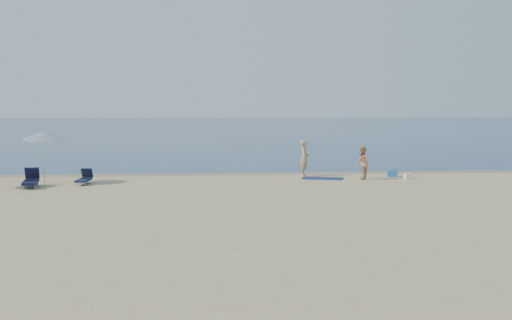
# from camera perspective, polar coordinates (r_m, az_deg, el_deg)

# --- Properties ---
(ground) EXTENTS (160.00, 160.00, 0.00)m
(ground) POSITION_cam_1_polar(r_m,az_deg,el_deg) (14.95, 6.68, -8.96)
(ground) COLOR tan
(ground) RESTS_ON ground
(sea) EXTENTS (240.00, 160.00, 0.01)m
(sea) POSITION_cam_1_polar(r_m,az_deg,el_deg) (114.30, -3.67, 3.02)
(sea) COLOR #0D2350
(sea) RESTS_ON ground
(wet_sand_strip) EXTENTS (240.00, 1.60, 0.00)m
(wet_sand_strip) POSITION_cam_1_polar(r_m,az_deg,el_deg) (33.93, -0.05, -1.20)
(wet_sand_strip) COLOR #847254
(wet_sand_strip) RESTS_ON ground
(person_left) EXTENTS (0.57, 0.75, 1.86)m
(person_left) POSITION_cam_1_polar(r_m,az_deg,el_deg) (32.65, 4.32, 0.19)
(person_left) COLOR tan
(person_left) RESTS_ON ground
(person_right) EXTENTS (0.72, 0.86, 1.62)m
(person_right) POSITION_cam_1_polar(r_m,az_deg,el_deg) (31.49, 9.42, -0.25)
(person_right) COLOR tan
(person_right) RESTS_ON ground
(beach_towel) EXTENTS (2.20, 1.62, 0.03)m
(beach_towel) POSITION_cam_1_polar(r_m,az_deg,el_deg) (31.66, 5.92, -1.63)
(beach_towel) COLOR #0F214F
(beach_towel) RESTS_ON ground
(white_bag) EXTENTS (0.36, 0.33, 0.28)m
(white_bag) POSITION_cam_1_polar(r_m,az_deg,el_deg) (32.08, 13.33, -1.43)
(white_bag) COLOR white
(white_bag) RESTS_ON ground
(blue_cooler) EXTENTS (0.55, 0.45, 0.34)m
(blue_cooler) POSITION_cam_1_polar(r_m,az_deg,el_deg) (33.05, 12.02, -1.17)
(blue_cooler) COLOR #2165B6
(blue_cooler) RESTS_ON ground
(umbrella_near) EXTENTS (2.61, 2.62, 2.54)m
(umbrella_near) POSITION_cam_1_polar(r_m,az_deg,el_deg) (30.76, -18.26, 2.08)
(umbrella_near) COLOR silver
(umbrella_near) RESTS_ON ground
(lounger_left) EXTENTS (0.90, 1.94, 0.83)m
(lounger_left) POSITION_cam_1_polar(r_m,az_deg,el_deg) (29.81, -19.38, -1.73)
(lounger_left) COLOR black
(lounger_left) RESTS_ON ground
(lounger_right) EXTENTS (0.60, 1.57, 0.68)m
(lounger_right) POSITION_cam_1_polar(r_m,az_deg,el_deg) (30.29, -15.03, -1.62)
(lounger_right) COLOR #151E3C
(lounger_right) RESTS_ON ground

